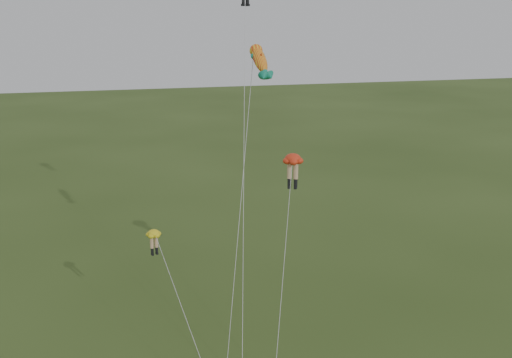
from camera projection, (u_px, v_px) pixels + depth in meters
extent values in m
cylinder|color=black|center=(243.00, 0.00, 41.22)|extent=(0.26, 0.26, 0.57)
cube|color=black|center=(243.00, 5.00, 41.32)|extent=(0.34, 0.38, 0.16)
cylinder|color=black|center=(247.00, 0.00, 41.56)|extent=(0.26, 0.26, 0.57)
cube|color=black|center=(247.00, 5.00, 41.66)|extent=(0.34, 0.38, 0.16)
cylinder|color=silver|center=(244.00, 156.00, 37.40)|extent=(3.70, 13.48, 24.19)
ellipsoid|color=red|center=(293.00, 159.00, 39.23)|extent=(2.01, 2.01, 0.73)
cylinder|color=#DEAD83|center=(289.00, 171.00, 39.53)|extent=(0.33, 0.33, 1.12)
cylinder|color=black|center=(289.00, 182.00, 39.75)|extent=(0.25, 0.25, 0.56)
cube|color=black|center=(289.00, 187.00, 39.85)|extent=(0.32, 0.37, 0.16)
cylinder|color=#DEAD83|center=(296.00, 171.00, 39.41)|extent=(0.33, 0.33, 1.12)
cylinder|color=black|center=(296.00, 183.00, 39.64)|extent=(0.25, 0.25, 0.56)
cube|color=black|center=(296.00, 188.00, 39.74)|extent=(0.32, 0.37, 0.16)
cylinder|color=silver|center=(284.00, 260.00, 36.34)|extent=(3.82, 8.49, 11.85)
ellipsoid|color=yellow|center=(154.00, 233.00, 35.99)|extent=(1.25, 1.25, 0.50)
cylinder|color=#DEAD83|center=(152.00, 242.00, 36.07)|extent=(0.22, 0.22, 0.76)
cylinder|color=black|center=(152.00, 251.00, 36.22)|extent=(0.17, 0.17, 0.38)
cube|color=black|center=(152.00, 254.00, 36.29)|extent=(0.19, 0.25, 0.11)
cylinder|color=#DEAD83|center=(156.00, 241.00, 36.23)|extent=(0.22, 0.22, 0.76)
cylinder|color=black|center=(157.00, 250.00, 36.38)|extent=(0.17, 0.17, 0.38)
cube|color=black|center=(157.00, 253.00, 36.45)|extent=(0.19, 0.25, 0.11)
cylinder|color=silver|center=(185.00, 317.00, 33.25)|extent=(2.57, 8.77, 7.96)
ellipsoid|color=yellow|center=(259.00, 59.00, 36.38)|extent=(1.03, 2.78, 2.25)
sphere|color=yellow|center=(259.00, 59.00, 36.38)|extent=(0.96, 1.29, 1.25)
cone|color=#14886A|center=(259.00, 59.00, 36.38)|extent=(0.75, 1.17, 1.22)
cone|color=#14886A|center=(259.00, 59.00, 36.38)|extent=(0.75, 1.17, 1.22)
cone|color=#14886A|center=(259.00, 59.00, 36.38)|extent=(0.43, 0.66, 0.68)
cone|color=#14886A|center=(259.00, 59.00, 36.38)|extent=(0.43, 0.66, 0.68)
cone|color=red|center=(259.00, 59.00, 36.38)|extent=(0.47, 0.66, 0.66)
cylinder|color=silver|center=(243.00, 214.00, 35.11)|extent=(4.02, 7.04, 18.30)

